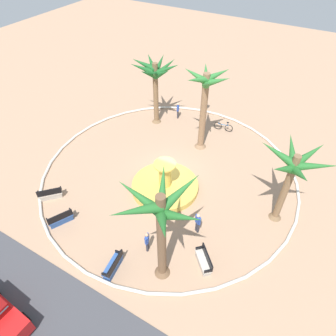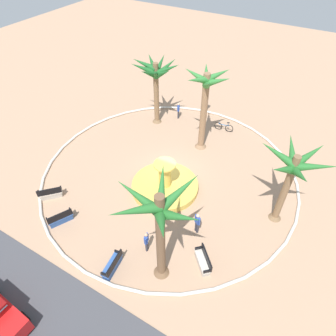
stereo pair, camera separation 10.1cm
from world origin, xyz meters
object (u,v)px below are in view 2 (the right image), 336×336
bench_north (203,262)px  person_cyclist_helmet (178,110)px  palm_tree_far_side (293,171)px  palm_tree_by_curb (160,218)px  palm_tree_near_fountain (156,75)px  bench_east (51,194)px  person_cyclist_photo (146,241)px  person_pedestrian_stroll (197,222)px  bench_west (60,218)px  bicycle_red_frame (224,127)px  palm_tree_mid_plaza (205,95)px  lamppost (206,95)px  bench_southeast (113,266)px  fountain (165,185)px

bench_north → person_cyclist_helmet: size_ratio=0.94×
palm_tree_far_side → bench_north: palm_tree_far_side is taller
palm_tree_by_curb → palm_tree_near_fountain: bearing=-57.4°
bench_east → person_cyclist_photo: (-8.10, 0.13, 0.55)m
palm_tree_near_fountain → person_pedestrian_stroll: palm_tree_near_fountain is taller
bench_west → bicycle_red_frame: 15.70m
person_cyclist_helmet → bicycle_red_frame: bearing=-177.2°
palm_tree_by_curb → person_cyclist_helmet: size_ratio=4.17×
palm_tree_mid_plaza → palm_tree_far_side: (-7.48, 4.32, -0.60)m
person_cyclist_helmet → person_pedestrian_stroll: size_ratio=0.95×
bench_west → lamppost: 16.18m
bench_southeast → palm_tree_near_fountain: bearing=-67.8°
palm_tree_mid_plaza → person_cyclist_helmet: size_ratio=4.26×
palm_tree_far_side → bicycle_red_frame: 10.76m
person_pedestrian_stroll → person_cyclist_photo: bearing=53.4°
palm_tree_by_curb → bicycle_red_frame: bearing=-81.2°
bench_north → bench_west: bearing=11.2°
bench_north → bicycle_red_frame: bench_north is taller
palm_tree_by_curb → palm_tree_far_side: size_ratio=1.19×
person_pedestrian_stroll → lamppost: bearing=-66.9°
palm_tree_far_side → bench_southeast: palm_tree_far_side is taller
bench_west → bench_north: same height
fountain → palm_tree_far_side: (-7.62, -1.37, 3.87)m
palm_tree_by_curb → palm_tree_mid_plaza: (3.01, -11.43, -0.11)m
palm_tree_mid_plaza → bench_west: bearing=69.2°
bench_west → person_cyclist_photo: bearing=-169.6°
fountain → palm_tree_by_curb: bearing=118.8°
bench_east → bench_west: bearing=150.5°
bicycle_red_frame → palm_tree_mid_plaza: bearing=76.6°
palm_tree_far_side → lamppost: bearing=-42.8°
palm_tree_far_side → bench_southeast: 11.49m
palm_tree_near_fountain → palm_tree_far_side: (-12.66, 5.69, -0.38)m
bench_west → person_cyclist_helmet: person_cyclist_helmet is taller
palm_tree_mid_plaza → person_cyclist_helmet: palm_tree_mid_plaza is taller
palm_tree_far_side → bench_north: size_ratio=3.71×
fountain → person_cyclist_photo: (-1.65, 4.89, 0.56)m
person_cyclist_helmet → palm_tree_mid_plaza: bearing=142.2°
bench_east → person_cyclist_helmet: 13.68m
person_cyclist_helmet → palm_tree_far_side: bearing=147.2°
person_cyclist_photo → palm_tree_by_curb: bearing=150.7°
palm_tree_by_curb → lamppost: bearing=-73.3°
palm_tree_mid_plaza → lamppost: size_ratio=1.67×
palm_tree_mid_plaza → bench_north: palm_tree_mid_plaza is taller
person_cyclist_helmet → bench_north: bearing=124.0°
bench_north → bench_southeast: bearing=33.0°
bench_east → bench_north: size_ratio=1.00×
palm_tree_mid_plaza → lamppost: palm_tree_mid_plaza is taller
fountain → bench_west: bearing=54.3°
bench_southeast → person_pedestrian_stroll: person_pedestrian_stroll is taller
bench_north → person_cyclist_photo: size_ratio=0.94×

